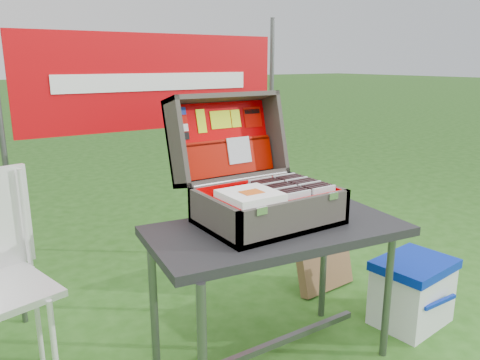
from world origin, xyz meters
TOP-DOWN VIEW (x-y plane):
  - table at (0.08, 0.02)m, footprint 1.19×0.70m
  - table_top at (0.08, 0.02)m, footprint 1.19×0.70m
  - table_leg_fr at (0.59, -0.20)m, footprint 0.04×0.04m
  - table_leg_bl at (-0.42, 0.24)m, footprint 0.04×0.04m
  - table_leg_br at (0.59, 0.24)m, footprint 0.04×0.04m
  - table_brace at (0.08, 0.02)m, footprint 0.98×0.03m
  - suitcase at (0.08, 0.14)m, footprint 0.59×0.58m
  - suitcase_base_bottom at (0.08, 0.08)m, footprint 0.59×0.42m
  - suitcase_base_wall_front at (0.08, -0.12)m, footprint 0.59×0.02m
  - suitcase_base_wall_back at (0.08, 0.28)m, footprint 0.59×0.02m
  - suitcase_base_wall_left at (-0.20, 0.08)m, footprint 0.02×0.42m
  - suitcase_base_wall_right at (0.36, 0.08)m, footprint 0.02×0.42m
  - suitcase_liner_floor at (0.08, 0.08)m, footprint 0.54×0.38m
  - suitcase_latch_left at (-0.11, -0.13)m, footprint 0.05×0.01m
  - suitcase_latch_right at (0.27, -0.13)m, footprint 0.05×0.01m
  - suitcase_hinge at (0.08, 0.29)m, footprint 0.53×0.02m
  - suitcase_lid_back at (0.08, 0.49)m, footprint 0.59×0.13m
  - suitcase_lid_rim_far at (0.08, 0.47)m, footprint 0.59×0.16m
  - suitcase_lid_rim_near at (0.08, 0.37)m, footprint 0.59×0.16m
  - suitcase_lid_rim_left at (-0.20, 0.42)m, footprint 0.02×0.26m
  - suitcase_lid_rim_right at (0.36, 0.42)m, footprint 0.02×0.26m
  - suitcase_lid_liner at (0.08, 0.47)m, footprint 0.54×0.10m
  - suitcase_liner_wall_front at (0.08, -0.10)m, footprint 0.54×0.01m
  - suitcase_liner_wall_back at (0.08, 0.27)m, footprint 0.54×0.01m
  - suitcase_liner_wall_left at (-0.19, 0.08)m, footprint 0.01×0.38m
  - suitcase_liner_wall_right at (0.35, 0.08)m, footprint 0.01×0.38m
  - suitcase_lid_pocket at (0.08, 0.43)m, footprint 0.52×0.07m
  - suitcase_pocket_edge at (0.08, 0.45)m, footprint 0.51×0.02m
  - suitcase_pocket_cd at (0.14, 0.42)m, footprint 0.13×0.04m
  - lid_sticker_cc_a at (-0.14, 0.51)m, footprint 0.06×0.01m
  - lid_sticker_cc_b at (-0.14, 0.50)m, footprint 0.06×0.01m
  - lid_sticker_cc_c at (-0.14, 0.49)m, footprint 0.06×0.01m
  - lid_sticker_cc_d at (-0.14, 0.48)m, footprint 0.06×0.01m
  - lid_card_neon_tall at (-0.03, 0.49)m, footprint 0.05×0.03m
  - lid_card_neon_main at (0.08, 0.49)m, footprint 0.12×0.03m
  - lid_card_neon_small at (0.17, 0.49)m, footprint 0.05×0.03m
  - lid_sticker_band at (0.27, 0.49)m, footprint 0.11×0.03m
  - lid_sticker_band_bar at (0.27, 0.50)m, footprint 0.09×0.01m
  - cd_left_0 at (0.12, -0.08)m, footprint 0.13×0.01m
  - cd_left_1 at (0.12, -0.06)m, footprint 0.13×0.01m
  - cd_left_2 at (0.12, -0.03)m, footprint 0.13×0.01m
  - cd_left_3 at (0.12, -0.01)m, footprint 0.13×0.01m
  - cd_left_4 at (0.12, 0.01)m, footprint 0.13×0.01m
  - cd_left_5 at (0.12, 0.04)m, footprint 0.13×0.01m
  - cd_left_6 at (0.12, 0.06)m, footprint 0.13×0.01m
  - cd_left_7 at (0.12, 0.08)m, footprint 0.13×0.01m
  - cd_left_8 at (0.12, 0.11)m, footprint 0.13×0.01m
  - cd_left_9 at (0.12, 0.13)m, footprint 0.13×0.01m
  - cd_left_10 at (0.12, 0.15)m, footprint 0.13×0.01m
  - cd_left_11 at (0.12, 0.18)m, footprint 0.13×0.01m
  - cd_left_12 at (0.12, 0.20)m, footprint 0.13×0.01m
  - cd_right_0 at (0.26, -0.08)m, footprint 0.13×0.01m
  - cd_right_1 at (0.26, -0.06)m, footprint 0.13×0.01m
  - cd_right_2 at (0.26, -0.03)m, footprint 0.13×0.01m
  - cd_right_3 at (0.26, -0.01)m, footprint 0.13×0.01m
  - cd_right_4 at (0.26, 0.01)m, footprint 0.13×0.01m
  - cd_right_5 at (0.26, 0.04)m, footprint 0.13×0.01m
  - cd_right_6 at (0.26, 0.06)m, footprint 0.13×0.01m
  - cd_right_7 at (0.26, 0.08)m, footprint 0.13×0.01m
  - cd_right_8 at (0.26, 0.11)m, footprint 0.13×0.01m
  - cd_right_9 at (0.26, 0.13)m, footprint 0.13×0.01m
  - cd_right_10 at (0.26, 0.15)m, footprint 0.13×0.01m
  - cd_right_11 at (0.26, 0.18)m, footprint 0.13×0.01m
  - cd_right_12 at (0.26, 0.20)m, footprint 0.13×0.01m
  - songbook_0 at (-0.07, 0.00)m, footprint 0.22×0.22m
  - songbook_1 at (-0.07, 0.00)m, footprint 0.22×0.22m
  - songbook_2 at (-0.07, 0.00)m, footprint 0.22×0.22m
  - songbook_3 at (-0.07, 0.00)m, footprint 0.22×0.22m
  - songbook_4 at (-0.07, 0.00)m, footprint 0.22×0.22m
  - songbook_5 at (-0.07, 0.00)m, footprint 0.22×0.22m
  - songbook_graphic at (-0.07, -0.01)m, footprint 0.09×0.07m
  - cooler at (0.95, -0.08)m, footprint 0.46×0.37m
  - cooler_body at (0.95, -0.08)m, footprint 0.43×0.35m
  - cooler_lid at (0.95, -0.08)m, footprint 0.46×0.37m
  - cooler_handle at (0.95, -0.25)m, footprint 0.25×0.02m
  - chair_leg_fr at (-0.84, 0.30)m, footprint 0.02×0.02m
  - chair_leg_br at (-0.84, 0.67)m, footprint 0.02×0.02m
  - chair_upright_right at (-0.84, 0.69)m, footprint 0.02×0.02m
  - cardboard_box at (0.83, 0.50)m, footprint 0.42×0.19m
  - banner_post_left at (-0.85, 1.10)m, footprint 0.03×0.03m
  - banner_post_right at (0.85, 1.10)m, footprint 0.03×0.03m
  - banner at (0.00, 1.09)m, footprint 1.60×0.02m
  - banner_text at (0.00, 1.08)m, footprint 1.20×0.00m

SIDE VIEW (x-z plane):
  - table_brace at x=0.08m, z-range 0.10..0.14m
  - cooler_body at x=0.95m, z-range 0.00..0.32m
  - cooler at x=0.95m, z-range 0.00..0.37m
  - cooler_handle at x=0.95m, z-range 0.19..0.21m
  - cardboard_box at x=0.83m, z-range 0.00..0.44m
  - chair_leg_fr at x=-0.84m, z-range 0.00..0.49m
  - chair_leg_br at x=-0.84m, z-range 0.00..0.49m
  - table_leg_fr at x=0.59m, z-range 0.00..0.67m
  - table_leg_bl at x=-0.42m, z-range 0.00..0.67m
  - table_leg_br at x=0.59m, z-range 0.00..0.67m
  - cooler_lid at x=0.95m, z-range 0.32..0.37m
  - table at x=0.08m, z-range 0.00..0.71m
  - table_top at x=0.08m, z-range 0.67..0.71m
  - suitcase_base_bottom at x=0.08m, z-range 0.71..0.73m
  - chair_upright_right at x=-0.84m, z-range 0.49..0.96m
  - suitcase_liner_floor at x=0.08m, z-range 0.73..0.74m
  - suitcase_base_wall_front at x=0.08m, z-range 0.71..0.87m
  - suitcase_base_wall_back at x=0.08m, z-range 0.71..0.87m
  - suitcase_base_wall_left at x=-0.20m, z-range 0.71..0.87m
  - suitcase_base_wall_right at x=0.36m, z-range 0.71..0.87m
  - suitcase_liner_wall_front at x=0.08m, z-range 0.73..0.87m
  - suitcase_liner_wall_back at x=0.08m, z-range 0.73..0.87m
  - suitcase_liner_wall_left at x=-0.19m, z-range 0.73..0.87m
  - suitcase_liner_wall_right at x=0.35m, z-range 0.73..0.87m
  - cd_left_0 at x=0.12m, z-range 0.74..0.89m
  - cd_left_1 at x=0.12m, z-range 0.74..0.89m
  - cd_left_2 at x=0.12m, z-range 0.74..0.89m
  - cd_left_3 at x=0.12m, z-range 0.74..0.89m
  - cd_left_4 at x=0.12m, z-range 0.74..0.89m
  - cd_left_5 at x=0.12m, z-range 0.74..0.89m
  - cd_left_6 at x=0.12m, z-range 0.74..0.89m
  - cd_left_7 at x=0.12m, z-range 0.74..0.89m
  - cd_left_8 at x=0.12m, z-range 0.74..0.89m
  - cd_left_9 at x=0.12m, z-range 0.74..0.89m
  - cd_left_10 at x=0.12m, z-range 0.74..0.89m
  - cd_left_11 at x=0.12m, z-range 0.74..0.89m
  - cd_left_12 at x=0.12m, z-range 0.74..0.89m
  - cd_right_0 at x=0.26m, z-range 0.74..0.89m
  - cd_right_1 at x=0.26m, z-range 0.74..0.89m
  - cd_right_2 at x=0.26m, z-range 0.74..0.89m
  - cd_right_3 at x=0.26m, z-range 0.74..0.89m
  - cd_right_4 at x=0.26m, z-range 0.74..0.89m
  - cd_right_5 at x=0.26m, z-range 0.74..0.89m
  - cd_right_6 at x=0.26m, z-range 0.74..0.89m
  - cd_right_7 at x=0.26m, z-range 0.74..0.89m
  - cd_right_8 at x=0.26m, z-range 0.74..0.89m
  - cd_right_9 at x=0.26m, z-range 0.74..0.89m
  - cd_right_10 at x=0.26m, z-range 0.74..0.89m
  - cd_right_11 at x=0.26m, z-range 0.74..0.89m
  - cd_right_12 at x=0.26m, z-range 0.74..0.89m
  - banner_post_left at x=-0.85m, z-range 0.00..1.70m
  - banner_post_right at x=0.85m, z-range 0.00..1.70m
  - suitcase_latch_left at x=-0.11m, z-range 0.84..0.87m
  - suitcase_latch_right at x=0.27m, z-range 0.84..0.87m
  - suitcase_lid_rim_near at x=0.08m, z-range 0.83..0.89m
  - suitcase_hinge at x=0.08m, z-range 0.86..0.87m
  - songbook_0 at x=-0.07m, z-range 0.87..0.87m
  - songbook_1 at x=-0.07m, z-range 0.87..0.88m
  - songbook_2 at x=-0.07m, z-range 0.88..0.88m
  - songbook_3 at x=-0.07m, z-range 0.88..0.89m
  - songbook_4 at x=-0.07m, z-range 0.89..0.89m
  - songbook_5 at x=-0.07m, z-range 0.89..0.90m
  - songbook_graphic at x=-0.07m, z-range 0.90..0.90m
  - suitcase_lid_pocket at x=0.08m, z-range 0.86..1.03m
  - suitcase at x=0.08m, z-range 0.71..1.26m
  - suitcase_pocket_cd at x=0.14m, z-range 0.92..1.05m
  - suitcase_pocket_edge at x=0.08m, z-range 1.02..1.04m
  - suitcase_lid_back at x=0.08m, z-range 0.83..1.24m
  - suitcase_lid_liner at x=0.08m, z-range 0.86..1.22m
  - suitcase_lid_rim_left at x=-0.20m, z-range 0.83..1.27m
  - suitcase_lid_rim_right at x=0.36m, z-range 0.83..1.27m
  - lid_sticker_cc_d at x=-0.14m, z-range 1.05..1.09m
  - lid_sticker_cc_c at x=-0.14m, z-range 1.09..1.13m
  - lid_card_neon_tall at x=-0.03m, z-range 1.08..1.19m
  - lid_card_neon_main at x=0.08m, z-range 1.09..1.18m
  - lid_card_neon_small at x=0.17m, z-range 1.09..1.18m
  - lid_sticker_band at x=0.27m, z-range 1.08..1.19m
  - lid_sticker_cc_b at x=-0.14m, z-range 1.13..1.17m
  - lid_sticker_band_bar at x=0.27m, z-range 1.15..1.17m
  - lid_sticker_cc_a at x=-0.14m, z-range 1.17..1.20m
  - suitcase_lid_rim_far at x=0.08m, z-range 1.21..1.27m
  - banner at x=0.00m, z-range 1.02..1.58m
  - banner_text at x=0.00m, z-range 1.25..1.35m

